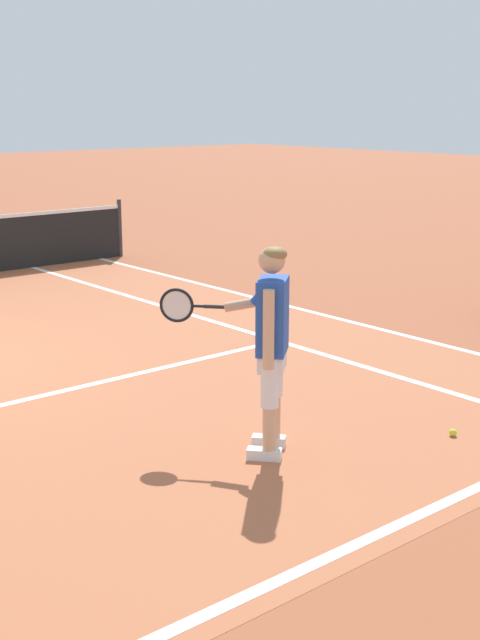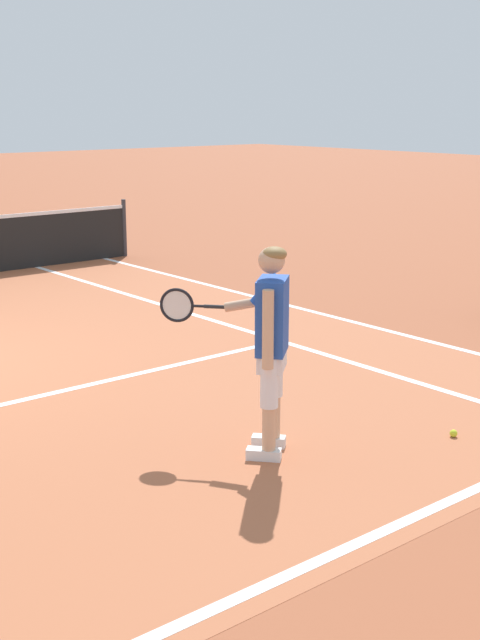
# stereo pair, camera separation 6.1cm
# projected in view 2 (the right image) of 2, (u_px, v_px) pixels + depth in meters

# --- Properties ---
(line_baseline) EXTENTS (10.98, 0.10, 0.01)m
(line_baseline) POSITION_uv_depth(u_px,v_px,m) (218.00, 607.00, 4.90)
(line_baseline) COLOR white
(line_baseline) RESTS_ON ground
(line_singles_right) EXTENTS (0.10, 10.40, 0.01)m
(line_singles_right) POSITION_uv_depth(u_px,v_px,m) (219.00, 322.00, 11.34)
(line_singles_right) COLOR white
(line_singles_right) RESTS_ON ground
(line_doubles_right) EXTENTS (0.10, 10.40, 0.01)m
(line_doubles_right) POSITION_uv_depth(u_px,v_px,m) (296.00, 307.00, 12.19)
(line_doubles_right) COLOR white
(line_doubles_right) RESTS_ON ground
(tennis_player) EXTENTS (0.68, 1.19, 1.71)m
(tennis_player) POSITION_uv_depth(u_px,v_px,m) (269.00, 336.00, 6.86)
(tennis_player) COLOR white
(tennis_player) RESTS_ON ground
(tennis_ball_near_feet) EXTENTS (0.07, 0.07, 0.07)m
(tennis_ball_near_feet) POSITION_uv_depth(u_px,v_px,m) (453.00, 433.00, 7.42)
(tennis_ball_near_feet) COLOR #CCE02D
(tennis_ball_near_feet) RESTS_ON ground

